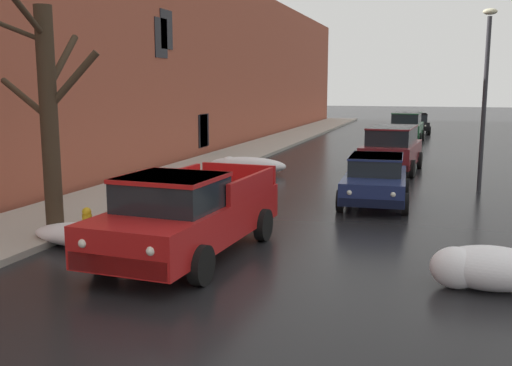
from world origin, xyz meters
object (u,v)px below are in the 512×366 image
(pickup_truck_red_approaching_near_lane, at_px, (187,214))
(sedan_black_at_far_intersection, at_px, (416,123))
(street_lamp_post, at_px, (485,91))
(suv_green_queued_behind_truck, at_px, (406,126))
(sedan_white_parked_far_down_block, at_px, (392,140))
(fire_hydrant, at_px, (87,222))
(suv_maroon_parked_kerbside_mid, at_px, (392,147))
(bare_tree_second_along_sidewalk, at_px, (48,114))
(sedan_darkblue_parked_kerbside_close, at_px, (375,179))

(pickup_truck_red_approaching_near_lane, xyz_separation_m, sedan_black_at_far_intersection, (3.18, 33.79, -0.13))
(pickup_truck_red_approaching_near_lane, bearing_deg, street_lamp_post, 57.31)
(street_lamp_post, bearing_deg, suv_green_queued_behind_truck, 100.75)
(sedan_white_parked_far_down_block, height_order, suv_green_queued_behind_truck, suv_green_queued_behind_truck)
(sedan_black_at_far_intersection, height_order, street_lamp_post, street_lamp_post)
(fire_hydrant, bearing_deg, sedan_white_parked_far_down_block, 73.59)
(sedan_white_parked_far_down_block, distance_m, fire_hydrant, 19.15)
(suv_maroon_parked_kerbside_mid, relative_size, fire_hydrant, 6.57)
(bare_tree_second_along_sidewalk, bearing_deg, sedan_black_at_far_intersection, 78.99)
(pickup_truck_red_approaching_near_lane, bearing_deg, suv_green_queued_behind_truck, 83.77)
(sedan_darkblue_parked_kerbside_close, xyz_separation_m, suv_maroon_parked_kerbside_mid, (-0.06, 6.85, 0.24))
(bare_tree_second_along_sidewalk, height_order, street_lamp_post, street_lamp_post)
(sedan_darkblue_parked_kerbside_close, height_order, sedan_black_at_far_intersection, same)
(suv_maroon_parked_kerbside_mid, xyz_separation_m, suv_green_queued_behind_truck, (-0.11, 13.11, -0.00))
(pickup_truck_red_approaching_near_lane, height_order, fire_hydrant, pickup_truck_red_approaching_near_lane)
(sedan_darkblue_parked_kerbside_close, bearing_deg, pickup_truck_red_approaching_near_lane, -115.02)
(sedan_white_parked_far_down_block, bearing_deg, sedan_darkblue_parked_kerbside_close, -87.91)
(pickup_truck_red_approaching_near_lane, height_order, sedan_darkblue_parked_kerbside_close, pickup_truck_red_approaching_near_lane)
(sedan_black_at_far_intersection, relative_size, street_lamp_post, 0.71)
(bare_tree_second_along_sidewalk, distance_m, fire_hydrant, 2.57)
(sedan_black_at_far_intersection, bearing_deg, sedan_darkblue_parked_kerbside_close, -90.24)
(sedan_white_parked_far_down_block, distance_m, street_lamp_post, 10.44)
(pickup_truck_red_approaching_near_lane, distance_m, suv_maroon_parked_kerbside_mid, 13.75)
(sedan_white_parked_far_down_block, relative_size, suv_green_queued_behind_truck, 0.97)
(suv_maroon_parked_kerbside_mid, height_order, suv_green_queued_behind_truck, same)
(suv_green_queued_behind_truck, bearing_deg, sedan_darkblue_parked_kerbside_close, -89.50)
(pickup_truck_red_approaching_near_lane, xyz_separation_m, fire_hydrant, (-2.80, 0.68, -0.53))
(bare_tree_second_along_sidewalk, distance_m, sedan_darkblue_parked_kerbside_close, 9.25)
(sedan_darkblue_parked_kerbside_close, bearing_deg, suv_green_queued_behind_truck, 90.50)
(fire_hydrant, distance_m, street_lamp_post, 12.90)
(sedan_darkblue_parked_kerbside_close, height_order, sedan_white_parked_far_down_block, same)
(suv_green_queued_behind_truck, relative_size, street_lamp_post, 0.76)
(bare_tree_second_along_sidewalk, bearing_deg, fire_hydrant, 38.68)
(suv_green_queued_behind_truck, bearing_deg, sedan_white_parked_far_down_block, -92.15)
(sedan_white_parked_far_down_block, height_order, fire_hydrant, sedan_white_parked_far_down_block)
(pickup_truck_red_approaching_near_lane, distance_m, fire_hydrant, 2.93)
(pickup_truck_red_approaching_near_lane, xyz_separation_m, street_lamp_post, (6.12, 9.54, 2.38))
(sedan_white_parked_far_down_block, xyz_separation_m, street_lamp_post, (3.51, -9.50, 2.51))
(sedan_white_parked_far_down_block, height_order, sedan_black_at_far_intersection, same)
(pickup_truck_red_approaching_near_lane, height_order, suv_green_queued_behind_truck, suv_green_queued_behind_truck)
(sedan_darkblue_parked_kerbside_close, height_order, suv_green_queued_behind_truck, suv_green_queued_behind_truck)
(bare_tree_second_along_sidewalk, bearing_deg, pickup_truck_red_approaching_near_lane, -4.03)
(sedan_darkblue_parked_kerbside_close, height_order, suv_maroon_parked_kerbside_mid, suv_maroon_parked_kerbside_mid)
(sedan_black_at_far_intersection, bearing_deg, fire_hydrant, -100.23)
(bare_tree_second_along_sidewalk, relative_size, pickup_truck_red_approaching_near_lane, 1.01)
(sedan_darkblue_parked_kerbside_close, relative_size, fire_hydrant, 5.91)
(bare_tree_second_along_sidewalk, relative_size, sedan_black_at_far_intersection, 1.33)
(suv_maroon_parked_kerbside_mid, relative_size, sedan_black_at_far_intersection, 1.13)
(bare_tree_second_along_sidewalk, relative_size, sedan_white_parked_far_down_block, 1.27)
(sedan_darkblue_parked_kerbside_close, bearing_deg, fire_hydrant, -134.86)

